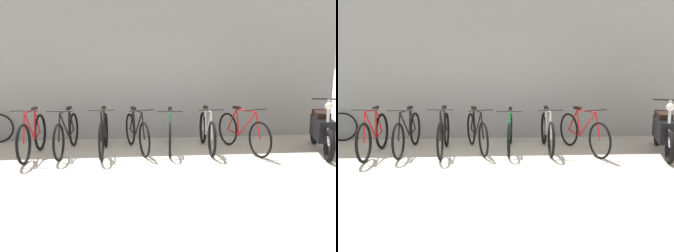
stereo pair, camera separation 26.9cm
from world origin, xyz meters
The scene contains 10 objects.
ground_plane centered at (0.00, 0.00, 0.00)m, with size 60.00×60.00×0.00m, color #ADA89E.
shop_wall_back centered at (0.00, 3.02, 1.64)m, with size 8.71×0.20×3.28m.
bicycle_0 centered at (-1.93, 1.60, 0.37)m, with size 0.46×1.67×0.91m.
bicycle_1 centered at (-1.36, 1.83, 0.36)m, with size 0.46×1.76×0.86m.
bicycle_2 centered at (-0.67, 1.70, 0.37)m, with size 0.46×1.66×0.89m.
bicycle_3 centered at (-0.05, 1.87, 0.35)m, with size 0.54×1.60×0.84m.
bicycle_4 centered at (0.58, 1.87, 0.34)m, with size 0.46×1.68×0.82m.
bicycle_5 centered at (1.30, 1.81, 0.35)m, with size 0.46×1.69×0.85m.
bicycle_6 centered at (1.96, 1.65, 0.36)m, with size 0.64×1.63×0.86m.
motorcycle centered at (3.41, 1.43, 0.43)m, with size 0.67×1.83×1.07m.
Camera 1 is at (-0.15, -5.48, 1.93)m, focal length 42.00 mm.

